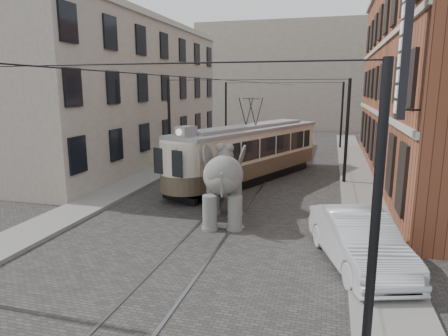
% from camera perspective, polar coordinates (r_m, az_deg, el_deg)
% --- Properties ---
extents(ground, '(120.00, 120.00, 0.00)m').
position_cam_1_polar(ground, '(18.77, 1.14, -5.54)').
color(ground, '#3D3B39').
extents(tram_rails, '(1.54, 80.00, 0.02)m').
position_cam_1_polar(tram_rails, '(18.77, 1.14, -5.50)').
color(tram_rails, slate).
rests_on(tram_rails, ground).
extents(sidewalk_right, '(2.00, 60.00, 0.15)m').
position_cam_1_polar(sidewalk_right, '(18.32, 19.79, -6.42)').
color(sidewalk_right, slate).
rests_on(sidewalk_right, ground).
extents(sidewalk_left, '(2.00, 60.00, 0.15)m').
position_cam_1_polar(sidewalk_left, '(21.21, -16.20, -3.79)').
color(sidewalk_left, slate).
rests_on(sidewalk_left, ground).
extents(stucco_building, '(7.00, 24.00, 10.00)m').
position_cam_1_polar(stucco_building, '(31.42, -14.31, 10.22)').
color(stucco_building, gray).
rests_on(stucco_building, ground).
extents(distant_block, '(28.00, 10.00, 14.00)m').
position_cam_1_polar(distant_block, '(57.61, 11.09, 12.75)').
color(distant_block, gray).
rests_on(distant_block, ground).
extents(catenary, '(11.00, 30.20, 6.00)m').
position_cam_1_polar(catenary, '(23.01, 3.71, 5.23)').
color(catenary, black).
rests_on(catenary, ground).
extents(tram, '(7.18, 12.41, 4.92)m').
position_cam_1_polar(tram, '(23.53, 3.83, 4.03)').
color(tram, beige).
rests_on(tram, ground).
extents(elephant, '(3.83, 5.52, 3.08)m').
position_cam_1_polar(elephant, '(16.31, -0.10, -2.55)').
color(elephant, slate).
rests_on(elephant, ground).
extents(parked_car, '(3.32, 5.46, 1.70)m').
position_cam_1_polar(parked_car, '(13.19, 18.78, -9.76)').
color(parked_car, silver).
rests_on(parked_car, ground).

